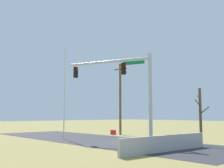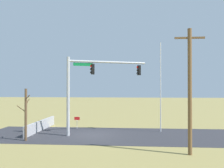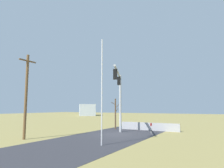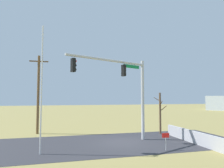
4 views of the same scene
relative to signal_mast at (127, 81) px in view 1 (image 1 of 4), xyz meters
name	(u,v)px [view 1 (image 1 of 4)]	position (x,y,z in m)	size (l,w,h in m)	color
ground_plane	(126,143)	(-0.28, 0.19, -4.93)	(160.00, 160.00, 0.00)	olive
road_surface	(96,140)	(-4.28, 0.19, -4.92)	(28.00, 8.00, 0.01)	#2D2D33
sidewalk_corner	(161,146)	(2.83, 0.78, -4.93)	(6.00, 6.00, 0.01)	#B7B5AD
retaining_fence	(166,143)	(5.24, -1.69, -4.43)	(0.20, 7.80, 1.00)	#A8A8AD
signal_mast	(127,81)	(0.00, 0.00, 0.00)	(7.07, 3.15, 7.02)	#B2B5BA
flagpole	(64,92)	(-6.57, -1.78, -0.61)	(0.10, 0.10, 8.63)	silver
utility_pole	(120,97)	(-7.53, 6.18, -0.71)	(1.90, 0.26, 8.10)	brown
bare_tree	(200,116)	(4.73, 3.01, -2.77)	(1.27, 1.02, 4.20)	brown
open_sign	(113,135)	(1.89, -3.06, -4.02)	(0.56, 0.04, 1.22)	silver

